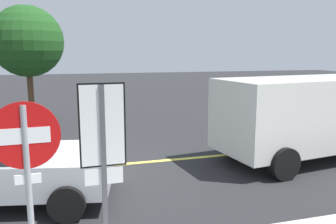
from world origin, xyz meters
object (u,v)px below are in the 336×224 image
object	(u,v)px
stop_sign	(27,167)
speed_limit_sign	(103,147)
white_van	(311,113)
tree_centre_verge	(27,42)

from	to	relation	value
stop_sign	speed_limit_sign	world-z (taller)	speed_limit_sign
speed_limit_sign	white_van	size ratio (longest dim) A/B	0.47
speed_limit_sign	tree_centre_verge	bearing A→B (deg)	100.22
white_van	tree_centre_verge	distance (m)	10.09
stop_sign	white_van	xyz separation A→B (m)	(6.67, 3.70, -0.33)
stop_sign	tree_centre_verge	bearing A→B (deg)	95.51
stop_sign	tree_centre_verge	size ratio (longest dim) A/B	0.51
tree_centre_verge	white_van	bearing A→B (deg)	-39.52
speed_limit_sign	tree_centre_verge	world-z (taller)	tree_centre_verge
stop_sign	white_van	distance (m)	7.63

